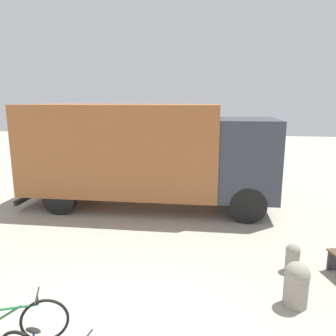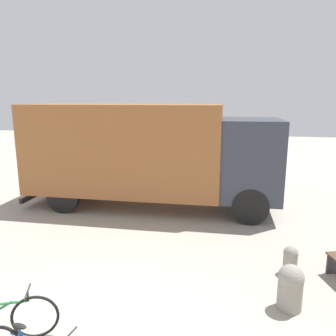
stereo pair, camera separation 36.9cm
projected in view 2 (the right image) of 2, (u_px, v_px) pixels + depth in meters
delivery_truck at (147, 151)px, 10.80m from camera, size 8.33×2.64×3.43m
bollard_near_bench at (290, 286)px, 5.64m from camera, size 0.44×0.44×0.82m
bollard_far_bench at (290, 259)px, 6.81m from camera, size 0.30×0.30×0.61m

